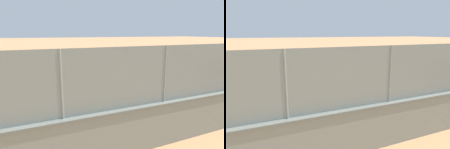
{
  "view_description": "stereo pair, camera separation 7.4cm",
  "coord_description": "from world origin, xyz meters",
  "views": [
    {
      "loc": [
        2.9,
        14.29,
        3.49
      ],
      "look_at": [
        -0.97,
        5.28,
        1.45
      ],
      "focal_mm": 32.41,
      "sensor_mm": 36.0,
      "label": 1
    },
    {
      "loc": [
        2.83,
        14.32,
        3.49
      ],
      "look_at": [
        -0.97,
        5.28,
        1.45
      ],
      "focal_mm": 32.41,
      "sensor_mm": 36.0,
      "label": 2
    }
  ],
  "objects": [
    {
      "name": "ground_plane",
      "position": [
        0.0,
        0.0,
        0.0
      ],
      "size": [
        260.0,
        260.0,
        0.0
      ],
      "primitive_type": "plane",
      "color": "tan"
    },
    {
      "name": "perimeter_wall",
      "position": [
        2.17,
        9.51,
        0.71
      ],
      "size": [
        31.39,
        1.06,
        1.41
      ],
      "color": "gray",
      "rests_on": "ground_plane"
    },
    {
      "name": "fence_panel_on_wall",
      "position": [
        2.17,
        9.51,
        2.27
      ],
      "size": [
        30.82,
        0.69,
        1.72
      ],
      "color": "gray",
      "rests_on": "perimeter_wall"
    },
    {
      "name": "player_at_service_line",
      "position": [
        -1.42,
        -0.1,
        0.92
      ],
      "size": [
        1.24,
        0.74,
        1.57
      ],
      "color": "#B2B2B2",
      "rests_on": "ground_plane"
    },
    {
      "name": "player_foreground_swinging",
      "position": [
        -3.25,
        4.53,
        0.97
      ],
      "size": [
        0.72,
        1.22,
        1.64
      ],
      "color": "navy",
      "rests_on": "ground_plane"
    },
    {
      "name": "sports_ball",
      "position": [
        -1.19,
        1.02,
        0.92
      ],
      "size": [
        0.22,
        0.22,
        0.22
      ],
      "primitive_type": "sphere",
      "color": "white"
    }
  ]
}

